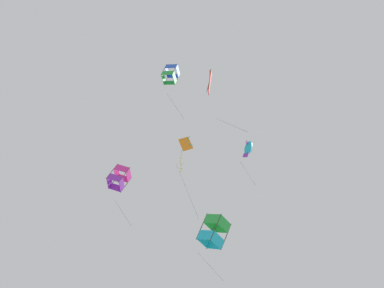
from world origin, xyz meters
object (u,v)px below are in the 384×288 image
at_px(kite_diamond_highest, 186,146).
at_px(kite_box_far_centre, 119,178).
at_px(kite_diamond_mid_left, 210,83).
at_px(kite_box_upper_right, 214,231).
at_px(kite_fish_near_right, 248,148).
at_px(kite_box_near_left, 171,75).

xyz_separation_m(kite_diamond_highest, kite_box_far_centre, (0.51, 4.85, -4.98)).
relative_size(kite_diamond_mid_left, kite_box_upper_right, 1.53).
height_order(kite_diamond_highest, kite_fish_near_right, kite_diamond_highest).
bearing_deg(kite_fish_near_right, kite_diamond_mid_left, -179.04).
height_order(kite_diamond_highest, kite_diamond_mid_left, kite_diamond_highest).
bearing_deg(kite_box_far_centre, kite_diamond_mid_left, -134.25).
distance_m(kite_box_near_left, kite_diamond_highest, 7.01).
distance_m(kite_box_upper_right, kite_fish_near_right, 7.63).
bearing_deg(kite_box_upper_right, kite_box_far_centre, 149.25).
distance_m(kite_diamond_mid_left, kite_fish_near_right, 8.61).
height_order(kite_box_near_left, kite_diamond_mid_left, kite_box_near_left).
relative_size(kite_diamond_highest, kite_box_far_centre, 1.53).
distance_m(kite_box_near_left, kite_box_upper_right, 11.71).
xyz_separation_m(kite_box_upper_right, kite_box_far_centre, (-0.48, 7.47, 2.36)).
bearing_deg(kite_diamond_mid_left, kite_box_upper_right, -12.39).
bearing_deg(kite_box_upper_right, kite_box_near_left, -164.49).
xyz_separation_m(kite_box_near_left, kite_box_far_centre, (6.65, 1.47, -4.73)).
relative_size(kite_box_near_left, kite_diamond_highest, 0.70).
xyz_separation_m(kite_diamond_mid_left, kite_fish_near_right, (5.99, -5.80, 2.15)).
bearing_deg(kite_box_far_centre, kite_box_near_left, -144.90).
relative_size(kite_box_near_left, kite_box_far_centre, 1.07).
height_order(kite_diamond_mid_left, kite_box_far_centre, kite_diamond_mid_left).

